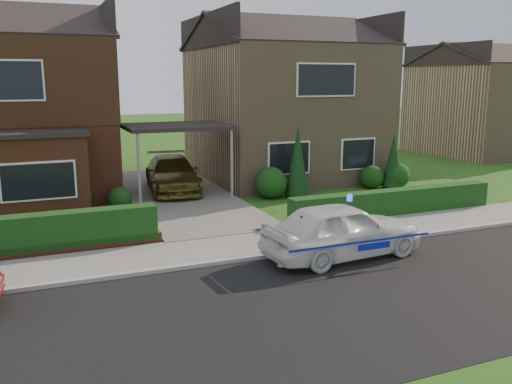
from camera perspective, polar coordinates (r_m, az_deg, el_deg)
ground at (r=11.16m, az=6.40°, el=-11.81°), size 120.00×120.00×0.00m
road at (r=11.16m, az=6.40°, el=-11.81°), size 60.00×6.00×0.02m
kerb at (r=13.70m, az=0.20°, el=-6.89°), size 60.00×0.16×0.12m
sidewalk at (r=14.63m, az=-1.39°, el=-5.70°), size 60.00×2.00×0.10m
driveway at (r=21.00m, az=-8.21°, el=-0.34°), size 3.80×12.00×0.12m
house_left at (r=22.83m, az=-24.79°, el=9.17°), size 7.50×9.53×7.25m
house_right at (r=25.34m, az=2.78°, el=10.07°), size 7.50×8.06×7.25m
carport_link at (r=20.57m, az=-8.39°, el=6.72°), size 3.80×3.00×2.77m
dwarf_wall at (r=14.87m, az=-24.67°, el=-6.01°), size 7.70×0.25×0.36m
hedge_left at (r=15.06m, az=-24.60°, el=-6.49°), size 7.50×0.55×0.90m
hedge_right at (r=18.45m, az=14.21°, el=-2.49°), size 7.50×0.55×0.80m
shrub_left_mid at (r=18.63m, az=-18.92°, el=-0.55°), size 1.32×1.32×1.32m
shrub_left_near at (r=19.13m, az=-14.16°, el=-0.69°), size 0.84×0.84×0.84m
shrub_right_near at (r=20.44m, az=1.60°, el=0.99°), size 1.20×1.20×1.20m
shrub_right_mid at (r=22.78m, az=12.11°, el=1.55°), size 0.96×0.96×0.96m
shrub_right_far at (r=23.12m, az=14.59°, el=1.73°), size 1.08×1.08×1.08m
conifer_a at (r=20.57m, az=4.38°, el=3.00°), size 0.90×0.90×2.60m
conifer_b at (r=22.91m, az=14.26°, el=3.08°), size 0.90×0.90×2.20m
neighbour_right at (r=35.35m, az=22.78°, el=7.97°), size 6.50×7.00×5.20m
police_car at (r=13.85m, az=9.05°, el=-4.01°), size 3.84×4.30×1.59m
driveway_car at (r=21.58m, az=-8.81°, el=1.94°), size 2.43×4.80×1.33m
potted_plant_a at (r=16.89m, az=-15.25°, el=-2.67°), size 0.39×0.29×0.69m
potted_plant_b at (r=18.37m, az=-21.67°, el=-1.79°), size 0.55×0.54×0.78m
potted_plant_c at (r=15.68m, az=-12.52°, el=-3.68°), size 0.44×0.44×0.67m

